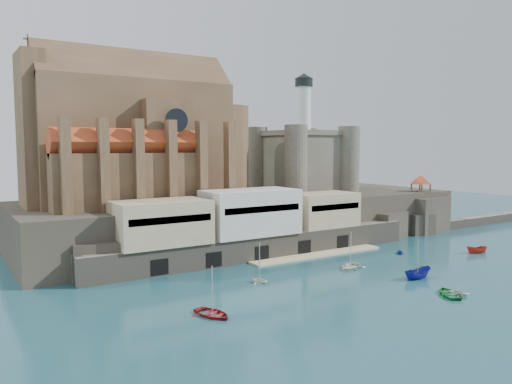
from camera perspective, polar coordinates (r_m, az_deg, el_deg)
The scene contains 16 objects.
ground at distance 84.74m, azimuth 13.89°, elevation -9.39°, with size 300.00×300.00×0.00m, color #184550.
promontory at distance 113.72m, azimuth -0.73°, elevation -3.00°, with size 100.00×36.00×10.00m.
quay at distance 94.65m, azimuth -0.61°, elevation -3.96°, with size 70.00×12.00×13.05m.
church at distance 104.21m, azimuth -12.76°, elevation 5.62°, with size 47.00×25.93×30.51m.
castle_keep at distance 123.36m, azimuth 5.27°, elevation 3.87°, with size 21.20×21.20×29.30m.
rock_outcrop at distance 131.89m, azimuth 18.29°, elevation -2.52°, with size 14.50×10.50×8.70m.
pavilion at distance 131.14m, azimuth 18.34°, elevation 1.26°, with size 6.40×6.40×5.40m.
breakwater at distance 150.74m, azimuth 24.54°, elevation -3.34°, with size 40.00×3.00×2.40m, color #6C6556.
boat_0 at distance 64.51m, azimuth -5.00°, elevation -13.93°, with size 4.12×1.20×5.77m, color maroon.
boat_1 at distance 78.35m, azimuth 22.15°, elevation -10.83°, with size 2.48×1.52×2.88m, color silver.
boat_2 at distance 85.23m, azimuth 17.97°, elevation -9.41°, with size 2.07×2.13×5.50m, color navy.
boat_3 at distance 77.73m, azimuth 21.22°, elevation -10.93°, with size 4.02×1.17×5.63m, color #1B7D2E.
boat_4 at distance 78.87m, azimuth 0.40°, elevation -10.34°, with size 2.66×1.62×3.08m, color silver.
boat_5 at distance 109.30m, azimuth 23.91°, elevation -6.40°, with size 1.73×1.78×4.60m, color #A92B18.
boat_6 at distance 89.56m, azimuth 10.75°, elevation -8.54°, with size 4.26×1.23×5.96m, color silver.
boat_7 at distance 103.50m, azimuth 16.11°, elevation -6.79°, with size 2.35×1.43×2.72m, color navy.
Camera 1 is at (-60.02, -55.98, 21.10)m, focal length 35.00 mm.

